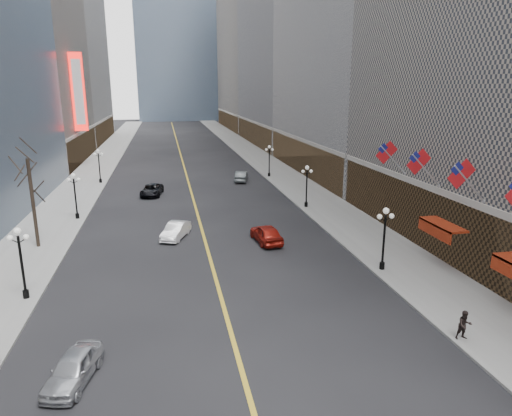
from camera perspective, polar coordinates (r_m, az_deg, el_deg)
name	(u,v)px	position (r m, az deg, el deg)	size (l,w,h in m)	color
sidewalk_east	(277,171)	(71.21, 2.66, 4.59)	(6.00, 230.00, 0.15)	gray
sidewalk_west	(88,178)	(70.03, -20.22, 3.52)	(6.00, 230.00, 0.15)	gray
lane_line	(183,164)	(79.08, -9.06, 5.40)	(0.25, 200.00, 0.02)	gold
bldg_east_c	(309,35)	(109.67, 6.60, 20.73)	(26.60, 40.60, 48.80)	gray
bldg_east_d	(267,26)	(151.76, 1.37, 21.79)	(26.60, 46.60, 62.80)	gray
streetlamp_east_1	(384,232)	(33.13, 15.76, -2.93)	(1.26, 0.44, 4.52)	black
streetlamp_east_2	(307,182)	(49.29, 6.36, 3.27)	(1.26, 0.44, 4.52)	black
streetlamp_east_3	(269,157)	(66.41, 1.67, 6.33)	(1.26, 0.44, 4.52)	black
streetlamp_west_1	(21,256)	(30.94, -27.35, -5.33)	(1.26, 0.44, 4.52)	black
streetlamp_west_2	(75,191)	(47.85, -21.71, 1.95)	(1.26, 0.44, 4.52)	black
streetlamp_west_3	(99,163)	(65.34, -19.04, 5.39)	(1.26, 0.44, 4.52)	black
flag_3	(464,177)	(31.44, 24.52, 3.60)	(2.87, 0.12, 2.87)	#B2B2B7
flag_4	(421,164)	(35.54, 19.89, 5.21)	(2.87, 0.12, 2.87)	#B2B2B7
flag_5	(388,154)	(39.85, 16.22, 6.45)	(2.87, 0.12, 2.87)	#B2B2B7
awning_c	(440,226)	(35.21, 22.05, -2.12)	(1.40, 4.00, 0.93)	maroon
theatre_marquee	(78,92)	(79.06, -21.32, 13.33)	(2.00, 0.55, 12.00)	red
tree_west_far	(29,173)	(39.95, -26.50, 3.98)	(3.60, 3.60, 7.92)	#2D231C
car_nb_near	(73,368)	(22.81, -21.88, -18.11)	(1.59, 3.96, 1.35)	#B9BCC1
car_nb_mid	(176,230)	(40.20, -9.99, -2.78)	(1.45, 4.15, 1.37)	white
car_nb_far	(152,190)	(56.70, -12.90, 2.21)	(2.26, 4.90, 1.36)	black
car_sb_mid	(266,233)	(38.52, 1.30, -3.20)	(1.82, 4.53, 1.54)	maroon
car_sb_far	(241,176)	(63.77, -1.84, 3.99)	(1.54, 4.42, 1.46)	#4F5557
ped_east_walk	(464,325)	(26.29, 24.61, -13.17)	(0.76, 0.42, 1.56)	black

